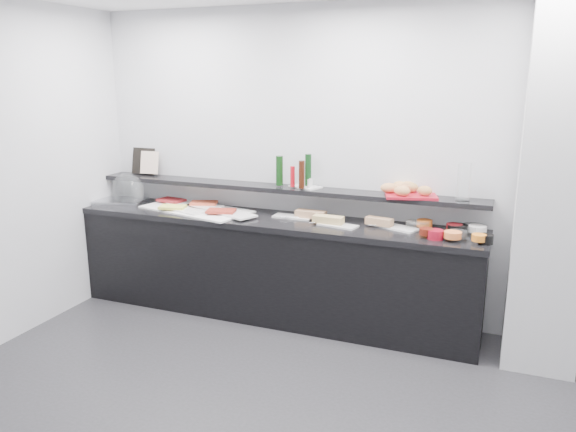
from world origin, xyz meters
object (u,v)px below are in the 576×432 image
at_px(condiment_tray, 305,187).
at_px(carafe, 464,182).
at_px(framed_print, 144,161).
at_px(sandwich_plate_mid, 338,225).
at_px(cloche_base, 121,201).
at_px(bread_tray, 411,195).

distance_m(condiment_tray, carafe, 1.35).
height_order(framed_print, condiment_tray, framed_print).
distance_m(sandwich_plate_mid, carafe, 1.05).
bearing_deg(cloche_base, framed_print, 61.78).
relative_size(cloche_base, carafe, 1.53).
relative_size(cloche_base, bread_tray, 1.13).
relative_size(sandwich_plate_mid, framed_print, 1.25).
bearing_deg(carafe, bread_tray, 176.62).
distance_m(sandwich_plate_mid, framed_print, 2.17).
height_order(sandwich_plate_mid, carafe, carafe).
relative_size(sandwich_plate_mid, bread_tray, 0.80).
height_order(sandwich_plate_mid, framed_print, framed_print).
bearing_deg(sandwich_plate_mid, condiment_tray, 156.53).
distance_m(cloche_base, carafe, 3.18).
xyz_separation_m(sandwich_plate_mid, bread_tray, (0.55, 0.22, 0.25)).
height_order(cloche_base, framed_print, framed_print).
bearing_deg(condiment_tray, sandwich_plate_mid, -12.21).
bearing_deg(carafe, sandwich_plate_mid, -168.59).
relative_size(cloche_base, condiment_tray, 1.71).
xyz_separation_m(cloche_base, sandwich_plate_mid, (2.20, -0.04, -0.01)).
bearing_deg(bread_tray, carafe, -18.59).
distance_m(sandwich_plate_mid, bread_tray, 0.64).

